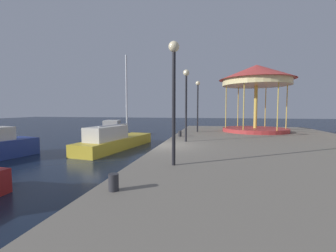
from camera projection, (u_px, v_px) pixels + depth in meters
ground_plane at (160, 159)px, 12.49m from camera, size 120.00×120.00×0.00m
quay_dock at (281, 156)px, 11.27m from camera, size 12.22×29.07×0.80m
motorboat_navy at (113, 129)px, 23.76m from camera, size 3.07×5.05×1.59m
sailboat_yellow at (114, 140)px, 15.57m from camera, size 2.89×7.58×6.66m
carousel at (256, 82)px, 19.34m from camera, size 6.19×6.19×5.63m
lamp_post_near_edge at (174, 81)px, 7.66m from camera, size 0.36×0.36×4.15m
lamp_post_mid_promenade at (186, 93)px, 13.40m from camera, size 0.36×0.36×4.20m
lamp_post_far_end at (198, 97)px, 19.03m from camera, size 0.36×0.36×4.23m
bollard_north at (114, 182)px, 5.38m from camera, size 0.24×0.24×0.40m
bollard_center at (180, 134)px, 16.13m from camera, size 0.24×0.24×0.40m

